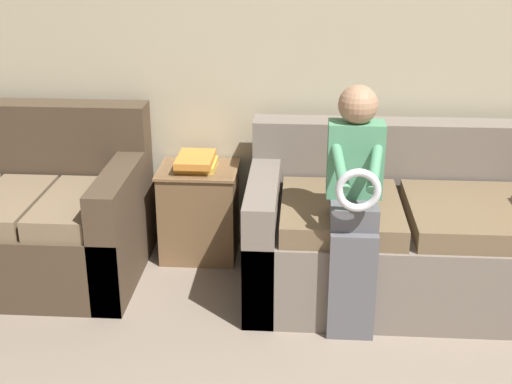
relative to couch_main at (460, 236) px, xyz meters
name	(u,v)px	position (x,y,z in m)	size (l,w,h in m)	color
wall_back	(390,39)	(-0.38, 0.57, 0.96)	(7.57, 0.06, 2.55)	#BCB293
couch_main	(460,236)	(0.00, 0.00, 0.00)	(2.29, 0.96, 0.86)	#70665B
couch_side	(23,219)	(-2.45, 0.06, 0.01)	(1.36, 0.93, 0.92)	#473828
child_left_seated	(354,198)	(-0.61, -0.40, 0.37)	(0.27, 0.38, 1.21)	#56565B
side_shelf	(199,211)	(-1.47, 0.32, -0.03)	(0.46, 0.40, 0.56)	brown
book_stack	(196,162)	(-1.48, 0.32, 0.28)	(0.23, 0.30, 0.08)	gold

